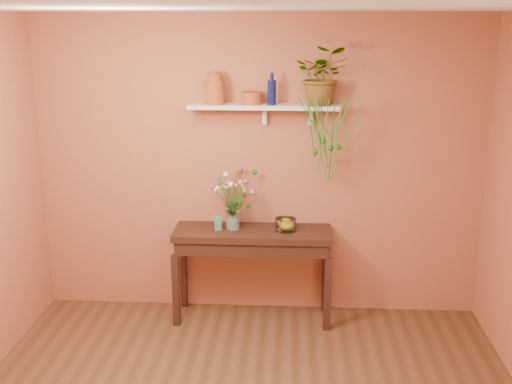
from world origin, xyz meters
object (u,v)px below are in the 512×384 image
at_px(blue_bottle, 272,92).
at_px(glass_vase, 233,218).
at_px(bouquet, 235,188).
at_px(sideboard, 253,243).
at_px(terracotta_jug, 215,89).
at_px(spider_plant, 323,76).
at_px(glass_bowl, 286,225).

bearing_deg(blue_bottle, glass_vase, -167.43).
height_order(glass_vase, bouquet, bouquet).
distance_m(sideboard, blue_bottle, 1.34).
relative_size(sideboard, glass_vase, 5.68).
distance_m(terracotta_jug, bouquet, 0.87).
distance_m(spider_plant, bouquet, 1.22).
xyz_separation_m(terracotta_jug, spider_plant, (0.91, 0.04, 0.11)).
height_order(sideboard, terracotta_jug, terracotta_jug).
bearing_deg(terracotta_jug, bouquet, -25.71).
bearing_deg(blue_bottle, terracotta_jug, -179.30).
distance_m(blue_bottle, glass_vase, 1.15).
xyz_separation_m(blue_bottle, glass_bowl, (0.13, -0.09, -1.15)).
xyz_separation_m(glass_vase, glass_bowl, (0.47, -0.01, -0.05)).
xyz_separation_m(blue_bottle, spider_plant, (0.42, 0.03, 0.13)).
bearing_deg(blue_bottle, bouquet, -164.07).
height_order(terracotta_jug, blue_bottle, terracotta_jug).
relative_size(spider_plant, glass_bowl, 2.66).
bearing_deg(bouquet, sideboard, -1.51).
bearing_deg(bouquet, terracotta_jug, 154.29).
bearing_deg(sideboard, bouquet, 178.49).
bearing_deg(glass_bowl, blue_bottle, 146.83).
relative_size(sideboard, bouquet, 2.69).
xyz_separation_m(sideboard, blue_bottle, (0.16, 0.09, 1.33)).
bearing_deg(bouquet, blue_bottle, 15.93).
xyz_separation_m(spider_plant, glass_bowl, (-0.29, -0.12, -1.29)).
xyz_separation_m(sideboard, spider_plant, (0.58, 0.13, 1.46)).
bearing_deg(glass_vase, terracotta_jug, 155.28).
relative_size(terracotta_jug, blue_bottle, 1.04).
bearing_deg(terracotta_jug, spider_plant, 2.45).
xyz_separation_m(blue_bottle, bouquet, (-0.31, -0.09, -0.82)).
relative_size(glass_vase, glass_bowl, 1.33).
height_order(spider_plant, glass_bowl, spider_plant).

